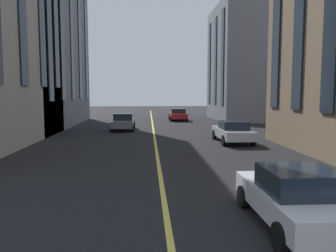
# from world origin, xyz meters

# --- Properties ---
(lane_centre_line) EXTENTS (80.00, 0.16, 0.01)m
(lane_centre_line) POSITION_xyz_m (20.00, 0.00, 0.00)
(lane_centre_line) COLOR #D8C64C
(lane_centre_line) RESTS_ON ground_plane
(car_white_far) EXTENTS (3.90, 1.89, 1.40)m
(car_white_far) POSITION_xyz_m (7.60, -2.98, 0.70)
(car_white_far) COLOR silver
(car_white_far) RESTS_ON ground_plane
(car_grey_parked_a) EXTENTS (3.90, 1.89, 1.40)m
(car_grey_parked_a) POSITION_xyz_m (28.34, 2.54, 0.70)
(car_grey_parked_a) COLOR slate
(car_grey_parked_a) RESTS_ON ground_plane
(car_red_trailing) EXTENTS (4.40, 1.95, 1.37)m
(car_red_trailing) POSITION_xyz_m (38.10, -2.98, 0.70)
(car_red_trailing) COLOR #B21E1E
(car_red_trailing) RESTS_ON ground_plane
(car_silver_mid) EXTENTS (4.40, 1.95, 1.37)m
(car_silver_mid) POSITION_xyz_m (20.84, -4.90, 0.70)
(car_silver_mid) COLOR #B7BABF
(car_silver_mid) RESTS_ON ground_plane
(building_right_near) EXTENTS (11.23, 10.48, 13.19)m
(building_right_near) POSITION_xyz_m (39.11, -12.68, 6.59)
(building_right_near) COLOR slate
(building_right_near) RESTS_ON ground_plane
(building_left_far) EXTENTS (17.82, 12.87, 18.03)m
(building_left_far) POSITION_xyz_m (32.07, 13.88, 9.02)
(building_left_far) COLOR slate
(building_left_far) RESTS_ON ground_plane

